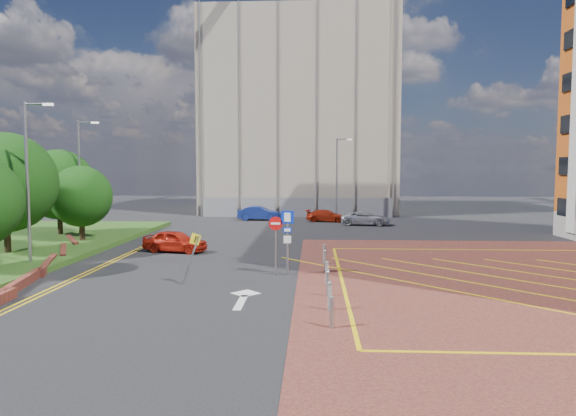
# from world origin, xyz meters

# --- Properties ---
(ground) EXTENTS (140.00, 140.00, 0.00)m
(ground) POSITION_xyz_m (0.00, 0.00, 0.00)
(ground) COLOR black
(ground) RESTS_ON ground
(retaining_wall) EXTENTS (6.06, 20.33, 0.40)m
(retaining_wall) POSITION_xyz_m (-11.80, 2.00, 0.20)
(retaining_wall) COLOR brown
(retaining_wall) RESTS_ON ground
(tree_b) EXTENTS (5.60, 5.60, 6.74)m
(tree_b) POSITION_xyz_m (-15.50, 5.00, 4.24)
(tree_b) COLOR #3D2B1C
(tree_b) RESTS_ON grass_bed
(tree_c) EXTENTS (4.00, 4.00, 4.90)m
(tree_c) POSITION_xyz_m (-13.50, 10.00, 3.19)
(tree_c) COLOR #3D2B1C
(tree_c) RESTS_ON grass_bed
(tree_d) EXTENTS (5.00, 5.00, 6.08)m
(tree_d) POSITION_xyz_m (-16.50, 13.00, 3.87)
(tree_d) COLOR #3D2B1C
(tree_d) RESTS_ON grass_bed
(lamp_left_near) EXTENTS (1.53, 0.16, 8.00)m
(lamp_left_near) POSITION_xyz_m (-12.42, 2.00, 4.66)
(lamp_left_near) COLOR #9EA0A8
(lamp_left_near) RESTS_ON grass_bed
(lamp_left_far) EXTENTS (1.53, 0.16, 8.00)m
(lamp_left_far) POSITION_xyz_m (-14.42, 12.00, 4.66)
(lamp_left_far) COLOR #9EA0A8
(lamp_left_far) RESTS_ON grass_bed
(lamp_back) EXTENTS (1.53, 0.16, 8.00)m
(lamp_back) POSITION_xyz_m (4.08, 28.00, 4.36)
(lamp_back) COLOR #9EA0A8
(lamp_back) RESTS_ON ground
(sign_cluster) EXTENTS (1.17, 0.12, 3.20)m
(sign_cluster) POSITION_xyz_m (0.30, 0.98, 1.95)
(sign_cluster) COLOR #9EA0A8
(sign_cluster) RESTS_ON ground
(warning_sign) EXTENTS (0.84, 0.43, 2.24)m
(warning_sign) POSITION_xyz_m (-3.47, -1.25, 1.43)
(warning_sign) COLOR #9EA0A8
(warning_sign) RESTS_ON ground
(bollard_row) EXTENTS (0.14, 11.14, 0.90)m
(bollard_row) POSITION_xyz_m (2.30, -1.67, 0.47)
(bollard_row) COLOR #9EA0A8
(bollard_row) RESTS_ON forecourt
(construction_building) EXTENTS (21.20, 19.20, 22.00)m
(construction_building) POSITION_xyz_m (0.00, 40.00, 11.00)
(construction_building) COLOR #A99B8A
(construction_building) RESTS_ON ground
(construction_fence) EXTENTS (21.60, 0.06, 2.00)m
(construction_fence) POSITION_xyz_m (1.00, 30.00, 1.00)
(construction_fence) COLOR gray
(construction_fence) RESTS_ON ground
(car_red_left) EXTENTS (4.10, 2.34, 1.32)m
(car_red_left) POSITION_xyz_m (-6.59, 7.39, 0.66)
(car_red_left) COLOR #B51E0F
(car_red_left) RESTS_ON ground
(car_blue_back) EXTENTS (4.22, 1.69, 1.36)m
(car_blue_back) POSITION_xyz_m (-3.52, 26.49, 0.68)
(car_blue_back) COLOR navy
(car_blue_back) RESTS_ON ground
(car_red_back) EXTENTS (4.10, 2.31, 1.12)m
(car_red_back) POSITION_xyz_m (2.97, 25.54, 0.56)
(car_red_back) COLOR #A6230E
(car_red_back) RESTS_ON ground
(car_silver_back) EXTENTS (4.56, 2.59, 1.20)m
(car_silver_back) POSITION_xyz_m (6.33, 22.72, 0.60)
(car_silver_back) COLOR #B8B7BE
(car_silver_back) RESTS_ON ground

